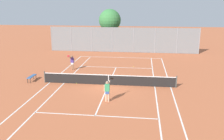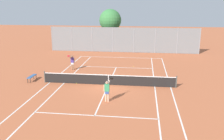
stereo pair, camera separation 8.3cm
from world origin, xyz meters
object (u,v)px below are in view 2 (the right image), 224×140
(loose_tennis_ball_1, at_px, (76,83))
(tree_behind_left, at_px, (110,21))
(player_near_side, at_px, (107,90))
(courtside_bench, at_px, (32,77))
(tennis_net, at_px, (108,80))
(player_far_left, at_px, (72,62))
(loose_tennis_ball_0, at_px, (134,67))

(loose_tennis_ball_1, height_order, tree_behind_left, tree_behind_left)
(player_near_side, distance_m, courtside_bench, 8.91)
(tennis_net, relative_size, courtside_bench, 8.00)
(player_near_side, xyz_separation_m, loose_tennis_ball_1, (-3.40, 3.82, -0.89))
(player_near_side, xyz_separation_m, player_far_left, (-5.13, 8.61, 0.00))
(tennis_net, distance_m, loose_tennis_ball_0, 7.18)
(loose_tennis_ball_0, bearing_deg, player_near_side, -98.07)
(tree_behind_left, bearing_deg, loose_tennis_ball_0, -70.18)
(tennis_net, relative_size, player_near_side, 6.76)
(loose_tennis_ball_1, bearing_deg, loose_tennis_ball_0, 54.64)
(player_near_side, height_order, player_far_left, same)
(courtside_bench, distance_m, tree_behind_left, 19.74)
(loose_tennis_ball_1, height_order, courtside_bench, courtside_bench)
(loose_tennis_ball_0, height_order, courtside_bench, courtside_bench)
(loose_tennis_ball_0, bearing_deg, courtside_bench, -145.00)
(player_far_left, distance_m, loose_tennis_ball_0, 7.05)
(player_far_left, height_order, loose_tennis_ball_1, player_far_left)
(tree_behind_left, bearing_deg, player_far_left, -99.09)
(tennis_net, xyz_separation_m, player_near_side, (0.45, -3.87, 0.42))
(player_far_left, height_order, tree_behind_left, tree_behind_left)
(loose_tennis_ball_1, bearing_deg, player_far_left, 109.90)
(tennis_net, bearing_deg, tree_behind_left, 97.16)
(loose_tennis_ball_0, distance_m, courtside_bench, 11.43)
(loose_tennis_ball_0, distance_m, tree_behind_left, 13.61)
(tennis_net, distance_m, loose_tennis_ball_1, 2.98)
(tennis_net, xyz_separation_m, loose_tennis_ball_1, (-2.94, -0.05, -0.48))
(loose_tennis_ball_1, bearing_deg, player_near_side, -48.40)
(player_far_left, distance_m, tree_behind_left, 14.87)
(tree_behind_left, bearing_deg, loose_tennis_ball_1, -91.66)
(loose_tennis_ball_0, bearing_deg, tree_behind_left, 109.82)
(player_near_side, xyz_separation_m, tree_behind_left, (-2.84, 22.89, 3.47))
(loose_tennis_ball_0, distance_m, loose_tennis_ball_1, 8.50)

